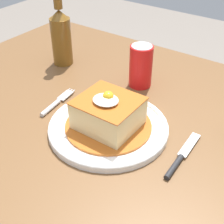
% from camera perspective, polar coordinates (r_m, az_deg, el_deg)
% --- Properties ---
extents(dining_table, '(1.26, 0.91, 0.76)m').
position_cam_1_polar(dining_table, '(0.87, 1.25, -7.18)').
color(dining_table, brown).
rests_on(dining_table, ground_plane).
extents(main_plate, '(0.29, 0.29, 0.02)m').
position_cam_1_polar(main_plate, '(0.77, -0.86, -2.59)').
color(main_plate, white).
rests_on(main_plate, dining_table).
extents(sandwich_meal, '(0.21, 0.21, 0.10)m').
position_cam_1_polar(sandwich_meal, '(0.75, -0.89, -0.36)').
color(sandwich_meal, '#B75B1E').
rests_on(sandwich_meal, main_plate).
extents(fork, '(0.03, 0.14, 0.01)m').
position_cam_1_polar(fork, '(0.86, -10.14, 1.46)').
color(fork, silver).
rests_on(fork, dining_table).
extents(knife, '(0.02, 0.17, 0.01)m').
position_cam_1_polar(knife, '(0.70, 11.85, -8.43)').
color(knife, '#262628').
rests_on(knife, dining_table).
extents(soda_can, '(0.07, 0.07, 0.12)m').
position_cam_1_polar(soda_can, '(0.92, 5.18, 8.20)').
color(soda_can, red).
rests_on(soda_can, dining_table).
extents(beer_bottle_amber, '(0.06, 0.06, 0.27)m').
position_cam_1_polar(beer_bottle_amber, '(1.04, -9.13, 13.60)').
color(beer_bottle_amber, brown).
rests_on(beer_bottle_amber, dining_table).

